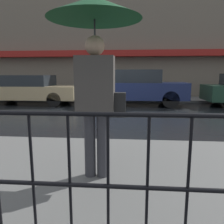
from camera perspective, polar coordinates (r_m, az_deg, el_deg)
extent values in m
plane|color=black|center=(7.90, -1.96, -0.52)|extent=(80.00, 80.00, 0.00)
cube|color=#60605E|center=(3.25, -12.42, -15.31)|extent=(28.00, 3.00, 0.11)
cube|color=#60605E|center=(12.31, 0.46, 3.49)|extent=(28.00, 2.14, 0.11)
cube|color=gold|center=(7.90, -1.96, -0.49)|extent=(25.20, 0.12, 0.01)
cube|color=#706656|center=(13.53, 0.88, 16.07)|extent=(28.00, 0.30, 5.76)
cube|color=maroon|center=(13.08, 0.75, 15.04)|extent=(16.80, 0.55, 0.35)
cylinder|color=black|center=(1.82, -25.25, -0.23)|extent=(12.00, 0.04, 0.04)
cylinder|color=black|center=(1.99, -24.01, -16.44)|extent=(12.00, 0.04, 0.04)
cylinder|color=black|center=(1.91, -20.01, -15.68)|extent=(0.02, 0.02, 1.03)
cylinder|color=black|center=(1.81, -10.96, -16.70)|extent=(0.02, 0.02, 1.03)
cylinder|color=black|center=(1.76, -1.03, -17.36)|extent=(0.02, 0.02, 1.03)
cylinder|color=black|center=(1.76, 9.24, -17.52)|extent=(0.02, 0.02, 1.03)
cylinder|color=black|center=(1.80, 19.23, -17.17)|extent=(0.02, 0.02, 1.03)
cylinder|color=#333338|center=(2.85, -5.77, -8.36)|extent=(0.14, 0.14, 0.85)
cylinder|color=#333338|center=(2.83, -2.54, -8.48)|extent=(0.14, 0.14, 0.85)
cube|color=#47423D|center=(2.70, -4.37, 7.21)|extent=(0.46, 0.28, 0.68)
sphere|color=tan|center=(2.71, -4.50, 16.86)|extent=(0.23, 0.23, 0.23)
cylinder|color=#262628|center=(2.71, -4.48, 15.20)|extent=(0.02, 0.02, 0.75)
cone|color=#144723|center=(2.80, -4.63, 25.49)|extent=(1.11, 1.11, 0.25)
cube|color=black|center=(2.69, 1.06, 1.92)|extent=(0.24, 0.12, 0.30)
cube|color=tan|center=(11.21, -20.61, 4.89)|extent=(4.70, 1.82, 0.61)
cube|color=#1E2328|center=(11.26, -21.65, 7.67)|extent=(2.45, 1.68, 0.50)
cylinder|color=black|center=(11.45, -12.19, 4.10)|extent=(0.63, 0.22, 0.63)
cylinder|color=black|center=(9.94, -14.85, 3.14)|extent=(0.63, 0.22, 0.63)
cylinder|color=black|center=(12.61, -25.00, 3.91)|extent=(0.63, 0.22, 0.63)
cube|color=#19234C|center=(10.14, 7.08, 5.59)|extent=(4.20, 1.73, 0.75)
cube|color=#1E2328|center=(10.11, 6.19, 9.31)|extent=(2.18, 1.59, 0.57)
cylinder|color=black|center=(11.04, 13.67, 4.07)|extent=(0.72, 0.22, 0.72)
cylinder|color=black|center=(9.56, 15.04, 3.14)|extent=(0.72, 0.22, 0.72)
cylinder|color=black|center=(10.95, 0.04, 4.30)|extent=(0.72, 0.22, 0.72)
cylinder|color=black|center=(9.45, -0.71, 3.41)|extent=(0.72, 0.22, 0.72)
cylinder|color=black|center=(11.68, 25.73, 3.41)|extent=(0.61, 0.22, 0.61)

